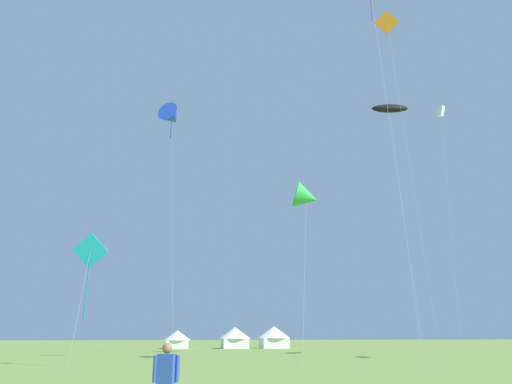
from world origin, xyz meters
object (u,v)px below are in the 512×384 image
object	(u,v)px
kite_cyan_diamond	(90,255)
festival_tent_right	(177,338)
kite_white_box	(441,112)
festival_tent_left	(235,337)
kite_blue_delta	(172,117)
kite_orange_diamond	(387,27)
festival_tent_center	(274,336)
kite_black_parafoil	(390,109)
kite_green_delta	(306,197)

from	to	relation	value
kite_cyan_diamond	festival_tent_right	distance (m)	41.82
kite_white_box	festival_tent_left	size ratio (longest dim) A/B	6.75
kite_blue_delta	kite_orange_diamond	size ratio (longest dim) A/B	0.87
festival_tent_right	festival_tent_center	size ratio (longest dim) A/B	0.81
kite_orange_diamond	kite_white_box	bearing A→B (deg)	44.72
kite_white_box	kite_black_parafoil	bearing A→B (deg)	-139.28
festival_tent_center	kite_green_delta	bearing A→B (deg)	-97.94
kite_orange_diamond	festival_tent_right	size ratio (longest dim) A/B	8.77
kite_cyan_diamond	kite_green_delta	world-z (taller)	kite_green_delta
kite_orange_diamond	festival_tent_center	distance (m)	46.01
kite_green_delta	festival_tent_right	distance (m)	39.89
kite_green_delta	festival_tent_right	size ratio (longest dim) A/B	3.59
kite_green_delta	kite_blue_delta	bearing A→B (deg)	119.68
kite_blue_delta	festival_tent_center	world-z (taller)	kite_blue_delta
kite_orange_diamond	kite_black_parafoil	bearing A→B (deg)	73.88
kite_black_parafoil	festival_tent_center	xyz separation A→B (m)	(-5.79, 31.38, -22.73)
kite_cyan_diamond	festival_tent_center	bearing A→B (deg)	62.60
kite_blue_delta	kite_cyan_diamond	bearing A→B (deg)	-100.96
kite_cyan_diamond	festival_tent_right	bearing A→B (deg)	80.44
kite_black_parafoil	kite_green_delta	bearing A→B (deg)	-152.29
kite_green_delta	festival_tent_center	world-z (taller)	kite_green_delta
kite_blue_delta	festival_tent_right	xyz separation A→B (m)	(2.28, 17.12, -26.90)
kite_orange_diamond	kite_white_box	xyz separation A→B (m)	(13.59, 13.45, -2.21)
kite_cyan_diamond	kite_black_parafoil	world-z (taller)	kite_black_parafoil
kite_white_box	festival_tent_right	xyz separation A→B (m)	(-33.00, 20.27, -29.01)
kite_cyan_diamond	kite_green_delta	xyz separation A→B (m)	(16.01, 3.73, 5.79)
kite_blue_delta	festival_tent_left	distance (m)	33.42
kite_cyan_diamond	kite_green_delta	size ratio (longest dim) A/B	0.60
kite_cyan_diamond	kite_white_box	world-z (taller)	kite_white_box
kite_blue_delta	festival_tent_center	bearing A→B (deg)	45.91
kite_black_parafoil	festival_tent_left	xyz separation A→B (m)	(-11.68, 31.38, -22.81)
festival_tent_center	kite_white_box	bearing A→B (deg)	-47.31
festival_tent_left	festival_tent_center	size ratio (longest dim) A/B	0.96
kite_black_parafoil	kite_orange_diamond	bearing A→B (deg)	-106.12
festival_tent_right	kite_orange_diamond	bearing A→B (deg)	-60.07
festival_tent_center	kite_black_parafoil	bearing A→B (deg)	-79.55
kite_blue_delta	festival_tent_left	world-z (taller)	kite_blue_delta
kite_black_parafoil	kite_cyan_diamond	bearing A→B (deg)	-160.62
kite_black_parafoil	festival_tent_right	world-z (taller)	kite_black_parafoil
kite_white_box	kite_green_delta	bearing A→B (deg)	-144.75
kite_blue_delta	kite_cyan_diamond	distance (m)	32.25
festival_tent_left	kite_orange_diamond	bearing A→B (deg)	-71.92
kite_white_box	festival_tent_left	xyz separation A→B (m)	(-24.59, 20.27, -28.75)
kite_cyan_diamond	kite_black_parafoil	bearing A→B (deg)	19.38
festival_tent_right	kite_green_delta	bearing A→B (deg)	-76.20
kite_white_box	festival_tent_right	bearing A→B (deg)	148.44
kite_orange_diamond	festival_tent_right	distance (m)	49.89
kite_cyan_diamond	kite_white_box	xyz separation A→B (m)	(39.88, 20.60, 23.44)
kite_blue_delta	festival_tent_center	distance (m)	35.69
kite_blue_delta	kite_orange_diamond	xyz separation A→B (m)	(21.70, -16.60, 4.32)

